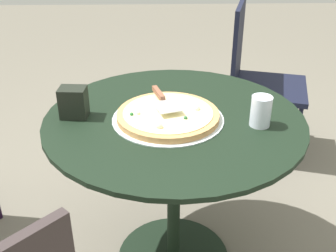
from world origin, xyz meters
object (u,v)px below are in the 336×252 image
(patio_table, at_px, (174,156))
(pizza_server, at_px, (163,99))
(napkin_dispenser, at_px, (74,102))
(pizza_on_tray, at_px, (168,116))
(drinking_cup, at_px, (261,111))
(patio_chair_corner, at_px, (256,72))

(patio_table, bearing_deg, pizza_server, 44.76)
(pizza_server, relative_size, napkin_dispenser, 1.94)
(pizza_on_tray, relative_size, napkin_dispenser, 3.61)
(napkin_dispenser, bearing_deg, pizza_on_tray, -1.23)
(drinking_cup, xyz_separation_m, napkin_dispenser, (0.09, 0.65, 0.00))
(pizza_on_tray, xyz_separation_m, drinking_cup, (-0.05, -0.32, 0.04))
(patio_chair_corner, bearing_deg, pizza_server, 147.76)
(napkin_dispenser, bearing_deg, pizza_server, 9.04)
(pizza_on_tray, distance_m, patio_chair_corner, 1.10)
(patio_table, bearing_deg, napkin_dispenser, 87.55)
(pizza_server, height_order, drinking_cup, drinking_cup)
(pizza_on_tray, xyz_separation_m, napkin_dispenser, (0.03, 0.34, 0.04))
(pizza_server, bearing_deg, drinking_cup, -108.52)
(drinking_cup, xyz_separation_m, patio_chair_corner, (0.99, -0.22, -0.25))
(pizza_on_tray, height_order, pizza_server, pizza_server)
(pizza_on_tray, bearing_deg, napkin_dispenser, 84.49)
(drinking_cup, distance_m, patio_chair_corner, 1.04)
(drinking_cup, distance_m, napkin_dispenser, 0.66)
(pizza_on_tray, relative_size, pizza_server, 1.86)
(drinking_cup, bearing_deg, patio_table, 76.52)
(patio_table, distance_m, pizza_server, 0.23)
(patio_table, xyz_separation_m, drinking_cup, (-0.07, -0.29, 0.22))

